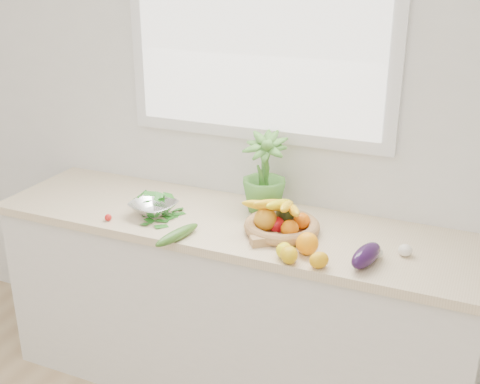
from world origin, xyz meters
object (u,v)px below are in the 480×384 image
at_px(eggplant, 366,255).
at_px(colander_with_spinach, 153,204).
at_px(apple, 277,225).
at_px(fruit_basket, 281,222).
at_px(potted_herb, 264,172).
at_px(cucumber, 177,235).

relative_size(eggplant, colander_with_spinach, 0.84).
xyz_separation_m(apple, fruit_basket, (0.02, 0.01, 0.01)).
bearing_deg(colander_with_spinach, fruit_basket, 6.27).
xyz_separation_m(potted_herb, fruit_basket, (0.15, -0.17, -0.15)).
bearing_deg(colander_with_spinach, potted_herb, 27.79).
relative_size(eggplant, potted_herb, 0.54).
height_order(apple, cucumber, apple).
height_order(eggplant, cucumber, eggplant).
xyz_separation_m(eggplant, potted_herb, (-0.55, 0.32, 0.16)).
height_order(eggplant, fruit_basket, fruit_basket).
bearing_deg(fruit_basket, potted_herb, 130.92).
bearing_deg(eggplant, fruit_basket, 160.19).
bearing_deg(potted_herb, apple, -53.80).
bearing_deg(potted_herb, cucumber, -118.04).
xyz_separation_m(apple, eggplant, (0.42, -0.14, 0.00)).
bearing_deg(cucumber, eggplant, 7.66).
relative_size(apple, colander_with_spinach, 0.30).
xyz_separation_m(eggplant, cucumber, (-0.77, -0.10, -0.02)).
height_order(apple, colander_with_spinach, colander_with_spinach).
distance_m(apple, colander_with_spinach, 0.58).
distance_m(potted_herb, colander_with_spinach, 0.53).
relative_size(potted_herb, colander_with_spinach, 1.56).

